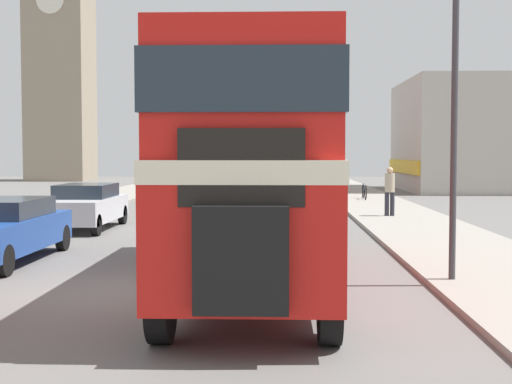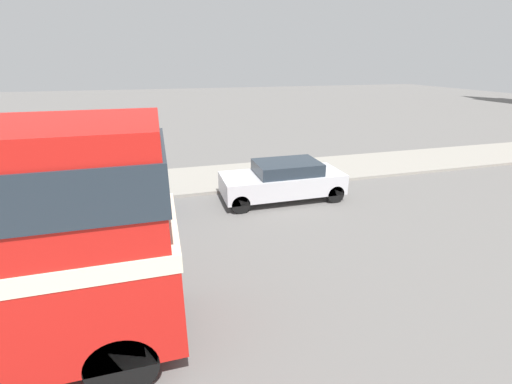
{
  "view_description": "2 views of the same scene",
  "coord_description": "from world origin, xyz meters",
  "px_view_note": "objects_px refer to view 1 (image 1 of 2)",
  "views": [
    {
      "loc": [
        2.31,
        -12.25,
        2.43
      ],
      "look_at": [
        1.88,
        0.92,
        1.7
      ],
      "focal_mm": 50.0,
      "sensor_mm": 36.0,
      "label": 1
    },
    {
      "loc": [
        7.25,
        5.94,
        4.81
      ],
      "look_at": [
        0.0,
        7.97,
        1.92
      ],
      "focal_mm": 24.0,
      "sensor_mm": 36.0,
      "label": 2
    }
  ],
  "objects_px": {
    "pedestrian_walking": "(390,188)",
    "street_lamp": "(455,68)",
    "church_tower": "(59,6)",
    "car_parked_far": "(86,206)",
    "double_decker_bus": "(256,154)",
    "bicycle_on_pavement": "(364,192)",
    "bus_distant": "(256,152)",
    "car_parked_mid": "(2,229)"
  },
  "relations": [
    {
      "from": "street_lamp",
      "to": "church_tower",
      "type": "xyz_separation_m",
      "value": [
        -22.31,
        49.04,
        11.23
      ]
    },
    {
      "from": "bicycle_on_pavement",
      "to": "street_lamp",
      "type": "distance_m",
      "value": 22.92
    },
    {
      "from": "pedestrian_walking",
      "to": "car_parked_mid",
      "type": "bearing_deg",
      "value": -134.01
    },
    {
      "from": "car_parked_far",
      "to": "bicycle_on_pavement",
      "type": "height_order",
      "value": "car_parked_far"
    },
    {
      "from": "double_decker_bus",
      "to": "bicycle_on_pavement",
      "type": "height_order",
      "value": "double_decker_bus"
    },
    {
      "from": "car_parked_mid",
      "to": "double_decker_bus",
      "type": "bearing_deg",
      "value": -23.05
    },
    {
      "from": "double_decker_bus",
      "to": "car_parked_far",
      "type": "height_order",
      "value": "double_decker_bus"
    },
    {
      "from": "church_tower",
      "to": "car_parked_far",
      "type": "bearing_deg",
      "value": -71.88
    },
    {
      "from": "pedestrian_walking",
      "to": "church_tower",
      "type": "distance_m",
      "value": 45.0
    },
    {
      "from": "car_parked_mid",
      "to": "church_tower",
      "type": "distance_m",
      "value": 50.37
    },
    {
      "from": "double_decker_bus",
      "to": "bicycle_on_pavement",
      "type": "bearing_deg",
      "value": 78.26
    },
    {
      "from": "bus_distant",
      "to": "car_parked_mid",
      "type": "bearing_deg",
      "value": -101.05
    },
    {
      "from": "car_parked_far",
      "to": "pedestrian_walking",
      "type": "relative_size",
      "value": 2.46
    },
    {
      "from": "bus_distant",
      "to": "street_lamp",
      "type": "xyz_separation_m",
      "value": [
        4.49,
        -27.36,
        1.5
      ]
    },
    {
      "from": "bus_distant",
      "to": "church_tower",
      "type": "xyz_separation_m",
      "value": [
        -17.82,
        21.67,
        12.73
      ]
    },
    {
      "from": "bicycle_on_pavement",
      "to": "pedestrian_walking",
      "type": "bearing_deg",
      "value": -91.24
    },
    {
      "from": "church_tower",
      "to": "street_lamp",
      "type": "bearing_deg",
      "value": -65.54
    },
    {
      "from": "car_parked_mid",
      "to": "car_parked_far",
      "type": "xyz_separation_m",
      "value": [
        0.02,
        6.73,
        0.01
      ]
    },
    {
      "from": "car_parked_mid",
      "to": "pedestrian_walking",
      "type": "bearing_deg",
      "value": 45.99
    },
    {
      "from": "car_parked_far",
      "to": "church_tower",
      "type": "distance_m",
      "value": 44.24
    },
    {
      "from": "double_decker_bus",
      "to": "car_parked_far",
      "type": "distance_m",
      "value": 10.94
    },
    {
      "from": "bus_distant",
      "to": "street_lamp",
      "type": "height_order",
      "value": "street_lamp"
    },
    {
      "from": "double_decker_bus",
      "to": "pedestrian_walking",
      "type": "height_order",
      "value": "double_decker_bus"
    },
    {
      "from": "pedestrian_walking",
      "to": "bicycle_on_pavement",
      "type": "height_order",
      "value": "pedestrian_walking"
    },
    {
      "from": "double_decker_bus",
      "to": "car_parked_mid",
      "type": "bearing_deg",
      "value": 156.95
    },
    {
      "from": "bicycle_on_pavement",
      "to": "church_tower",
      "type": "height_order",
      "value": "church_tower"
    },
    {
      "from": "double_decker_bus",
      "to": "car_parked_mid",
      "type": "distance_m",
      "value": 6.46
    },
    {
      "from": "car_parked_mid",
      "to": "street_lamp",
      "type": "bearing_deg",
      "value": -15.37
    },
    {
      "from": "double_decker_bus",
      "to": "bicycle_on_pavement",
      "type": "xyz_separation_m",
      "value": [
        4.68,
        22.5,
        -1.93
      ]
    },
    {
      "from": "car_parked_far",
      "to": "church_tower",
      "type": "bearing_deg",
      "value": 108.12
    },
    {
      "from": "pedestrian_walking",
      "to": "church_tower",
      "type": "height_order",
      "value": "church_tower"
    },
    {
      "from": "church_tower",
      "to": "pedestrian_walking",
      "type": "bearing_deg",
      "value": -57.14
    },
    {
      "from": "double_decker_bus",
      "to": "car_parked_mid",
      "type": "xyz_separation_m",
      "value": [
        -5.74,
        2.44,
        -1.67
      ]
    },
    {
      "from": "car_parked_mid",
      "to": "bicycle_on_pavement",
      "type": "distance_m",
      "value": 22.6
    },
    {
      "from": "car_parked_mid",
      "to": "bicycle_on_pavement",
      "type": "xyz_separation_m",
      "value": [
        10.41,
        20.06,
        -0.25
      ]
    },
    {
      "from": "car_parked_far",
      "to": "street_lamp",
      "type": "height_order",
      "value": "street_lamp"
    },
    {
      "from": "car_parked_mid",
      "to": "street_lamp",
      "type": "xyz_separation_m",
      "value": [
        9.33,
        -2.56,
        3.22
      ]
    },
    {
      "from": "bicycle_on_pavement",
      "to": "church_tower",
      "type": "bearing_deg",
      "value": 131.54
    },
    {
      "from": "pedestrian_walking",
      "to": "street_lamp",
      "type": "bearing_deg",
      "value": -93.84
    },
    {
      "from": "pedestrian_walking",
      "to": "bicycle_on_pavement",
      "type": "relative_size",
      "value": 1.02
    },
    {
      "from": "bus_distant",
      "to": "car_parked_mid",
      "type": "height_order",
      "value": "bus_distant"
    },
    {
      "from": "car_parked_far",
      "to": "double_decker_bus",
      "type": "bearing_deg",
      "value": -58.09
    }
  ]
}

